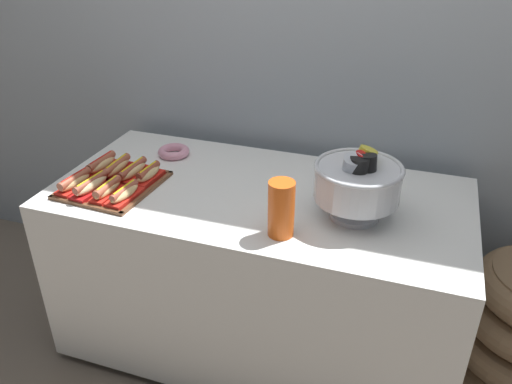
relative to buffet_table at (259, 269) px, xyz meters
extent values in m
plane|color=#7A6B5B|center=(0.00, 0.00, -0.41)|extent=(10.00, 10.00, 0.00)
cube|color=#9EA8B2|center=(0.00, 0.52, 0.89)|extent=(6.00, 0.10, 2.60)
cube|color=white|center=(0.00, 0.00, 0.00)|extent=(1.60, 0.78, 0.74)
cylinder|color=black|center=(-0.69, -0.28, -0.39)|extent=(0.05, 0.05, 0.04)
cylinder|color=black|center=(-0.69, 0.28, -0.39)|extent=(0.05, 0.05, 0.04)
cylinder|color=black|center=(0.69, 0.28, -0.39)|extent=(0.05, 0.05, 0.04)
cube|color=brown|center=(-0.56, -0.14, 0.38)|extent=(0.35, 0.38, 0.01)
cube|color=brown|center=(-0.57, -0.31, 0.38)|extent=(0.33, 0.03, 0.01)
cube|color=brown|center=(-0.55, 0.03, 0.38)|extent=(0.33, 0.03, 0.01)
cube|color=brown|center=(-0.71, -0.13, 0.38)|extent=(0.04, 0.36, 0.01)
cube|color=brown|center=(-0.40, -0.15, 0.38)|extent=(0.04, 0.36, 0.01)
cube|color=red|center=(-0.67, -0.22, 0.39)|extent=(0.08, 0.17, 0.02)
ellipsoid|color=tan|center=(-0.67, -0.22, 0.41)|extent=(0.07, 0.16, 0.04)
cylinder|color=#A8563D|center=(-0.67, -0.22, 0.42)|extent=(0.05, 0.16, 0.03)
cylinder|color=red|center=(-0.67, -0.22, 0.44)|extent=(0.02, 0.13, 0.01)
cube|color=#B21414|center=(-0.60, -0.22, 0.39)|extent=(0.09, 0.19, 0.02)
ellipsoid|color=beige|center=(-0.60, -0.22, 0.41)|extent=(0.07, 0.17, 0.04)
cylinder|color=#9E4C38|center=(-0.60, -0.22, 0.43)|extent=(0.05, 0.17, 0.03)
cylinder|color=yellow|center=(-0.60, -0.22, 0.44)|extent=(0.02, 0.14, 0.01)
cube|color=red|center=(-0.52, -0.23, 0.39)|extent=(0.06, 0.17, 0.02)
ellipsoid|color=tan|center=(-0.52, -0.23, 0.41)|extent=(0.05, 0.15, 0.04)
cylinder|color=#A8563D|center=(-0.52, -0.23, 0.42)|extent=(0.04, 0.14, 0.03)
cylinder|color=yellow|center=(-0.52, -0.23, 0.43)|extent=(0.01, 0.12, 0.01)
cube|color=red|center=(-0.45, -0.23, 0.39)|extent=(0.08, 0.17, 0.02)
ellipsoid|color=tan|center=(-0.45, -0.23, 0.41)|extent=(0.07, 0.16, 0.04)
cylinder|color=#9E4C38|center=(-0.45, -0.23, 0.42)|extent=(0.04, 0.15, 0.03)
cylinder|color=yellow|center=(-0.45, -0.23, 0.43)|extent=(0.02, 0.12, 0.01)
cube|color=red|center=(-0.66, -0.05, 0.39)|extent=(0.08, 0.18, 0.02)
ellipsoid|color=#E0BC7F|center=(-0.66, -0.05, 0.41)|extent=(0.06, 0.17, 0.04)
cylinder|color=#A8563D|center=(-0.66, -0.05, 0.43)|extent=(0.04, 0.16, 0.03)
cylinder|color=red|center=(-0.66, -0.05, 0.44)|extent=(0.02, 0.13, 0.01)
cube|color=#B21414|center=(-0.59, -0.06, 0.39)|extent=(0.06, 0.18, 0.02)
ellipsoid|color=tan|center=(-0.59, -0.06, 0.41)|extent=(0.05, 0.17, 0.04)
cylinder|color=#A8563D|center=(-0.59, -0.06, 0.42)|extent=(0.03, 0.17, 0.03)
cylinder|color=yellow|center=(-0.59, -0.06, 0.44)|extent=(0.01, 0.14, 0.01)
cube|color=red|center=(-0.51, -0.06, 0.39)|extent=(0.08, 0.18, 0.02)
ellipsoid|color=#E0BC7F|center=(-0.51, -0.06, 0.41)|extent=(0.06, 0.17, 0.04)
cylinder|color=#9E4C38|center=(-0.51, -0.06, 0.42)|extent=(0.04, 0.17, 0.03)
cylinder|color=yellow|center=(-0.51, -0.06, 0.44)|extent=(0.02, 0.15, 0.01)
cube|color=red|center=(-0.44, -0.07, 0.39)|extent=(0.07, 0.16, 0.02)
ellipsoid|color=#E0BC7F|center=(-0.44, -0.07, 0.41)|extent=(0.06, 0.15, 0.04)
cylinder|color=brown|center=(-0.44, -0.07, 0.43)|extent=(0.04, 0.13, 0.03)
cylinder|color=yellow|center=(-0.44, -0.07, 0.44)|extent=(0.02, 0.11, 0.01)
cylinder|color=silver|center=(0.38, -0.06, 0.38)|extent=(0.18, 0.18, 0.02)
cone|color=silver|center=(0.38, -0.06, 0.42)|extent=(0.06, 0.06, 0.06)
cylinder|color=silver|center=(0.38, -0.06, 0.51)|extent=(0.30, 0.30, 0.12)
torus|color=silver|center=(0.38, -0.06, 0.57)|extent=(0.31, 0.31, 0.02)
cylinder|color=black|center=(0.40, -0.07, 0.55)|extent=(0.10, 0.10, 0.13)
cylinder|color=yellow|center=(0.38, -0.01, 0.55)|extent=(0.10, 0.10, 0.15)
cylinder|color=red|center=(0.38, -0.06, 0.55)|extent=(0.12, 0.10, 0.14)
cylinder|color=#B7BCC6|center=(0.35, -0.08, 0.55)|extent=(0.10, 0.12, 0.14)
cylinder|color=black|center=(0.38, -0.09, 0.55)|extent=(0.08, 0.08, 0.13)
cylinder|color=#EA5B19|center=(0.16, -0.25, 0.44)|extent=(0.09, 0.09, 0.13)
cylinder|color=#EA5B19|center=(0.16, -0.25, 0.46)|extent=(0.09, 0.09, 0.13)
cylinder|color=#EA5B19|center=(0.16, -0.25, 0.48)|extent=(0.09, 0.09, 0.13)
cylinder|color=#EA5B19|center=(0.16, -0.25, 0.50)|extent=(0.09, 0.09, 0.13)
torus|color=pink|center=(-0.46, 0.19, 0.39)|extent=(0.14, 0.14, 0.04)
camera|label=1|loc=(0.55, -1.65, 1.34)|focal=36.20mm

